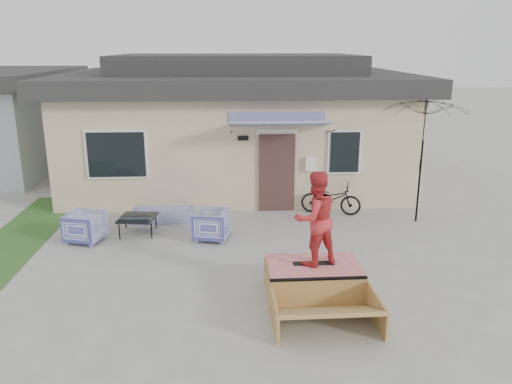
{
  "coord_description": "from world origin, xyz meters",
  "views": [
    {
      "loc": [
        -0.25,
        -8.74,
        4.36
      ],
      "look_at": [
        0.3,
        1.8,
        1.3
      ],
      "focal_mm": 35.83,
      "sensor_mm": 36.0,
      "label": 1
    }
  ],
  "objects_px": {
    "coffee_table": "(138,225)",
    "skate_ramp": "(314,279)",
    "patio_umbrella": "(422,154)",
    "loveseat": "(164,209)",
    "armchair_right": "(211,223)",
    "armchair_left": "(85,226)",
    "bicycle": "(331,195)",
    "skater": "(315,217)",
    "skateboard": "(314,263)"
  },
  "relations": [
    {
      "from": "coffee_table",
      "to": "bicycle",
      "type": "xyz_separation_m",
      "value": [
        4.88,
        1.22,
        0.3
      ]
    },
    {
      "from": "armchair_left",
      "to": "skater",
      "type": "xyz_separation_m",
      "value": [
        4.8,
        -2.74,
        1.06
      ]
    },
    {
      "from": "loveseat",
      "to": "patio_umbrella",
      "type": "distance_m",
      "value": 6.62
    },
    {
      "from": "armchair_right",
      "to": "patio_umbrella",
      "type": "height_order",
      "value": "patio_umbrella"
    },
    {
      "from": "bicycle",
      "to": "patio_umbrella",
      "type": "height_order",
      "value": "patio_umbrella"
    },
    {
      "from": "armchair_left",
      "to": "bicycle",
      "type": "distance_m",
      "value": 6.22
    },
    {
      "from": "armchair_left",
      "to": "patio_umbrella",
      "type": "relative_size",
      "value": 0.31
    },
    {
      "from": "bicycle",
      "to": "skater",
      "type": "relative_size",
      "value": 0.94
    },
    {
      "from": "skateboard",
      "to": "skater",
      "type": "distance_m",
      "value": 0.87
    },
    {
      "from": "bicycle",
      "to": "skater",
      "type": "distance_m",
      "value": 4.7
    },
    {
      "from": "bicycle",
      "to": "armchair_left",
      "type": "bearing_deg",
      "value": 122.72
    },
    {
      "from": "loveseat",
      "to": "armchair_left",
      "type": "distance_m",
      "value": 2.1
    },
    {
      "from": "armchair_right",
      "to": "patio_umbrella",
      "type": "xyz_separation_m",
      "value": [
        5.2,
        1.0,
        1.36
      ]
    },
    {
      "from": "loveseat",
      "to": "skate_ramp",
      "type": "height_order",
      "value": "loveseat"
    },
    {
      "from": "bicycle",
      "to": "skater",
      "type": "xyz_separation_m",
      "value": [
        -1.19,
        -4.45,
        0.94
      ]
    },
    {
      "from": "bicycle",
      "to": "skater",
      "type": "bearing_deg",
      "value": -178.14
    },
    {
      "from": "patio_umbrella",
      "to": "skate_ramp",
      "type": "xyz_separation_m",
      "value": [
        -3.26,
        -3.79,
        -1.47
      ]
    },
    {
      "from": "coffee_table",
      "to": "skate_ramp",
      "type": "relative_size",
      "value": 0.37
    },
    {
      "from": "coffee_table",
      "to": "armchair_right",
      "type": "bearing_deg",
      "value": -15.53
    },
    {
      "from": "loveseat",
      "to": "skater",
      "type": "distance_m",
      "value": 5.31
    },
    {
      "from": "armchair_left",
      "to": "bicycle",
      "type": "bearing_deg",
      "value": -58.9
    },
    {
      "from": "patio_umbrella",
      "to": "skater",
      "type": "xyz_separation_m",
      "value": [
        -3.26,
        -3.74,
        -0.3
      ]
    },
    {
      "from": "loveseat",
      "to": "coffee_table",
      "type": "bearing_deg",
      "value": 58.34
    },
    {
      "from": "armchair_left",
      "to": "skate_ramp",
      "type": "relative_size",
      "value": 0.35
    },
    {
      "from": "loveseat",
      "to": "skate_ramp",
      "type": "bearing_deg",
      "value": 126.57
    },
    {
      "from": "coffee_table",
      "to": "patio_umbrella",
      "type": "relative_size",
      "value": 0.33
    },
    {
      "from": "coffee_table",
      "to": "patio_umbrella",
      "type": "height_order",
      "value": "patio_umbrella"
    },
    {
      "from": "bicycle",
      "to": "skate_ramp",
      "type": "height_order",
      "value": "bicycle"
    },
    {
      "from": "armchair_right",
      "to": "skate_ramp",
      "type": "relative_size",
      "value": 0.35
    },
    {
      "from": "loveseat",
      "to": "armchair_right",
      "type": "height_order",
      "value": "armchair_right"
    },
    {
      "from": "armchair_right",
      "to": "skateboard",
      "type": "relative_size",
      "value": 1.05
    },
    {
      "from": "bicycle",
      "to": "patio_umbrella",
      "type": "bearing_deg",
      "value": -92.09
    },
    {
      "from": "loveseat",
      "to": "coffee_table",
      "type": "xyz_separation_m",
      "value": [
        -0.51,
        -0.86,
        -0.1
      ]
    },
    {
      "from": "skate_ramp",
      "to": "loveseat",
      "type": "bearing_deg",
      "value": 126.45
    },
    {
      "from": "loveseat",
      "to": "skater",
      "type": "height_order",
      "value": "skater"
    },
    {
      "from": "skate_ramp",
      "to": "skateboard",
      "type": "xyz_separation_m",
      "value": [
        -0.0,
        0.06,
        0.3
      ]
    },
    {
      "from": "armchair_right",
      "to": "coffee_table",
      "type": "bearing_deg",
      "value": -94.13
    },
    {
      "from": "armchair_left",
      "to": "bicycle",
      "type": "height_order",
      "value": "bicycle"
    },
    {
      "from": "loveseat",
      "to": "skate_ramp",
      "type": "relative_size",
      "value": 0.71
    },
    {
      "from": "armchair_left",
      "to": "skateboard",
      "type": "distance_m",
      "value": 5.53
    },
    {
      "from": "loveseat",
      "to": "bicycle",
      "type": "bearing_deg",
      "value": -176.27
    },
    {
      "from": "skater",
      "to": "loveseat",
      "type": "bearing_deg",
      "value": -74.17
    },
    {
      "from": "armchair_right",
      "to": "coffee_table",
      "type": "relative_size",
      "value": 0.94
    },
    {
      "from": "skater",
      "to": "patio_umbrella",
      "type": "bearing_deg",
      "value": -153.21
    },
    {
      "from": "loveseat",
      "to": "skateboard",
      "type": "bearing_deg",
      "value": 126.93
    },
    {
      "from": "armchair_left",
      "to": "armchair_right",
      "type": "distance_m",
      "value": 2.86
    },
    {
      "from": "bicycle",
      "to": "skate_ramp",
      "type": "distance_m",
      "value": 4.66
    },
    {
      "from": "loveseat",
      "to": "skate_ramp",
      "type": "distance_m",
      "value": 5.23
    },
    {
      "from": "armchair_right",
      "to": "bicycle",
      "type": "bearing_deg",
      "value": 130.14
    },
    {
      "from": "armchair_left",
      "to": "skate_ramp",
      "type": "xyz_separation_m",
      "value": [
        4.8,
        -2.8,
        -0.11
      ]
    }
  ]
}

